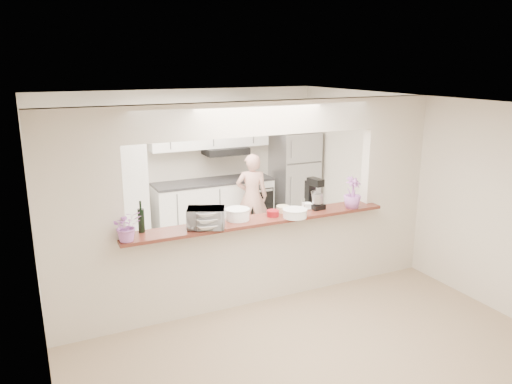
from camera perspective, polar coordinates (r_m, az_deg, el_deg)
floor at (r=6.52m, az=0.14°, el=-12.11°), size 6.00×6.00×0.00m
tile_overlay at (r=7.82m, az=-4.84°, el=-7.44°), size 5.00×2.90×0.01m
partition at (r=6.00m, az=0.15°, el=0.64°), size 5.00×0.15×2.50m
bar_counter at (r=6.28m, az=0.16°, el=-7.43°), size 3.40×0.38×1.09m
kitchen_cabinets at (r=8.53m, az=-8.97°, el=1.16°), size 3.15×0.62×2.25m
refrigerator at (r=9.36m, az=4.40°, el=1.70°), size 0.75×0.70×1.70m
flower_left at (r=5.44m, az=-14.53°, el=-3.77°), size 0.31×0.27×0.34m
wine_bottle_a at (r=5.69m, az=-12.99°, el=-3.15°), size 0.07×0.07×0.36m
wine_bottle_b at (r=5.69m, az=-12.99°, el=-3.14°), size 0.07×0.07×0.36m
toaster_oven at (r=5.73m, az=-5.75°, el=-2.98°), size 0.50×0.43×0.23m
serving_bowls at (r=5.69m, az=-5.61°, el=-3.16°), size 0.33×0.33×0.22m
plate_stack_a at (r=6.01m, az=-2.13°, el=-2.54°), size 0.30×0.30×0.14m
plate_stack_b at (r=6.12m, az=4.47°, el=-2.42°), size 0.30×0.30×0.11m
red_bowl at (r=6.16m, az=1.94°, el=-2.44°), size 0.16×0.16×0.07m
tan_bowl at (r=6.34m, az=3.09°, el=-1.93°), size 0.16×0.16×0.08m
utensil_caddy at (r=6.49m, az=6.32°, el=-1.05°), size 0.27×0.19×0.24m
stand_mixer at (r=6.51m, az=6.64°, el=-0.30°), size 0.20×0.29×0.40m
flower_right at (r=6.58m, az=10.97°, el=-0.07°), size 0.27×0.27×0.41m
person at (r=8.40m, az=-0.47°, el=-0.59°), size 0.62×0.52×1.46m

